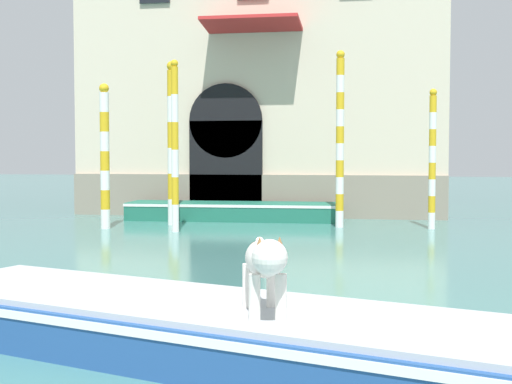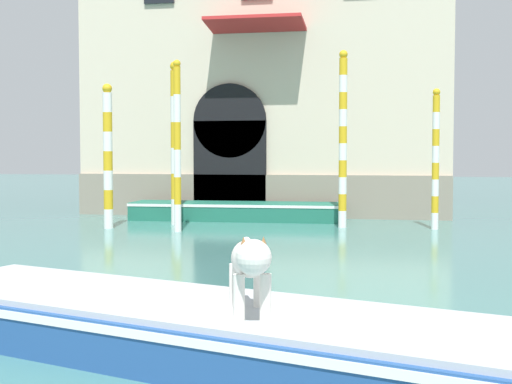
# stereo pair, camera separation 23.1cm
# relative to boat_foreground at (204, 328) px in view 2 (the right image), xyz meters

# --- Properties ---
(boat_foreground) EXTENTS (7.44, 3.94, 0.53)m
(boat_foreground) POSITION_rel_boat_foreground_xyz_m (0.00, 0.00, 0.00)
(boat_foreground) COLOR #234C8C
(boat_foreground) RESTS_ON ground_plane
(dog_on_deck) EXTENTS (0.54, 1.10, 0.75)m
(dog_on_deck) POSITION_rel_boat_foreground_xyz_m (0.55, -0.46, 0.74)
(dog_on_deck) COLOR silver
(dog_on_deck) RESTS_ON boat_foreground
(boat_moored_near_palazzo) EXTENTS (6.33, 1.65, 0.53)m
(boat_moored_near_palazzo) POSITION_rel_boat_foreground_xyz_m (-2.77, 13.91, -0.01)
(boat_moored_near_palazzo) COLOR #1E6651
(boat_moored_near_palazzo) RESTS_ON ground_plane
(mooring_pole_0) EXTENTS (0.28, 0.28, 4.52)m
(mooring_pole_0) POSITION_rel_boat_foreground_xyz_m (-4.16, 12.36, 2.00)
(mooring_pole_0) COLOR white
(mooring_pole_0) RESTS_ON ground_plane
(mooring_pole_1) EXTENTS (0.22, 0.22, 4.71)m
(mooring_pole_1) POSITION_rel_boat_foreground_xyz_m (0.46, 12.41, 2.09)
(mooring_pole_1) COLOR white
(mooring_pole_1) RESTS_ON ground_plane
(mooring_pole_2) EXTENTS (0.19, 0.19, 4.33)m
(mooring_pole_2) POSITION_rel_boat_foreground_xyz_m (-3.57, 10.63, 1.89)
(mooring_pole_2) COLOR white
(mooring_pole_2) RESTS_ON ground_plane
(mooring_pole_3) EXTENTS (0.25, 0.25, 3.81)m
(mooring_pole_3) POSITION_rel_boat_foreground_xyz_m (-5.59, 11.03, 1.64)
(mooring_pole_3) COLOR white
(mooring_pole_3) RESTS_ON ground_plane
(mooring_pole_4) EXTENTS (0.19, 0.19, 3.66)m
(mooring_pole_4) POSITION_rel_boat_foreground_xyz_m (2.86, 12.42, 1.56)
(mooring_pole_4) COLOR white
(mooring_pole_4) RESTS_ON ground_plane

